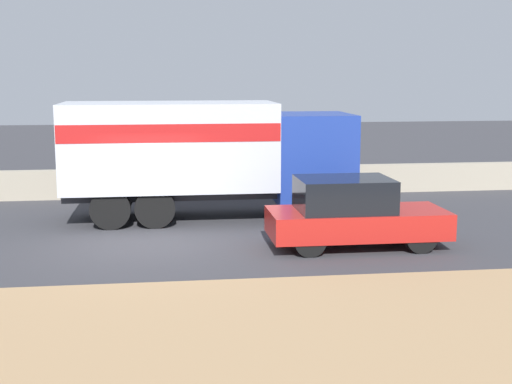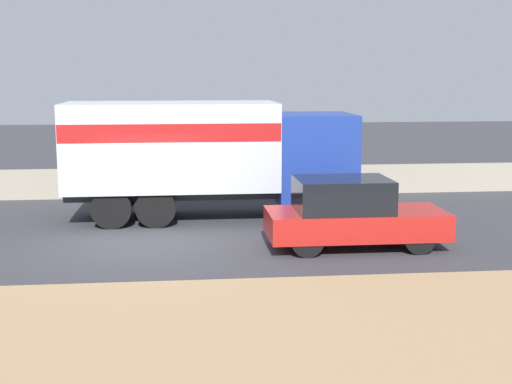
# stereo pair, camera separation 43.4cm
# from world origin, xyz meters

# --- Properties ---
(ground_plane) EXTENTS (80.00, 80.00, 0.00)m
(ground_plane) POSITION_xyz_m (0.00, 0.00, 0.00)
(ground_plane) COLOR #38383D
(dirt_shoulder_foreground) EXTENTS (60.00, 6.17, 0.04)m
(dirt_shoulder_foreground) POSITION_xyz_m (0.00, -6.39, 0.02)
(dirt_shoulder_foreground) COLOR tan
(dirt_shoulder_foreground) RESTS_ON ground_plane
(stone_wall_backdrop) EXTENTS (60.00, 0.35, 0.93)m
(stone_wall_backdrop) POSITION_xyz_m (0.00, 6.42, 0.47)
(stone_wall_backdrop) COLOR #A39984
(stone_wall_backdrop) RESTS_ON ground_plane
(box_truck) EXTENTS (7.79, 2.52, 3.19)m
(box_truck) POSITION_xyz_m (1.44, 2.76, 1.91)
(box_truck) COLOR navy
(box_truck) RESTS_ON ground_plane
(car_hatchback) EXTENTS (4.06, 1.74, 1.61)m
(car_hatchback) POSITION_xyz_m (4.64, -0.94, 0.79)
(car_hatchback) COLOR #B21E19
(car_hatchback) RESTS_ON ground_plane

